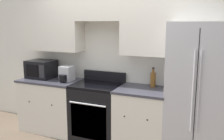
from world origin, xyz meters
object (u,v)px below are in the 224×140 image
at_px(microwave, 41,69).
at_px(refrigerator, 198,91).
at_px(oven_range, 97,111).
at_px(bottle, 153,79).

bearing_deg(microwave, refrigerator, 0.44).
xyz_separation_m(oven_range, refrigerator, (1.52, 0.07, 0.48)).
relative_size(oven_range, microwave, 2.31).
distance_m(oven_range, bottle, 1.04).
bearing_deg(oven_range, bottle, 12.48).
bearing_deg(bottle, microwave, -175.91).
bearing_deg(refrigerator, microwave, -179.56).
height_order(oven_range, microwave, microwave).
bearing_deg(oven_range, refrigerator, 2.56).
height_order(oven_range, refrigerator, refrigerator).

